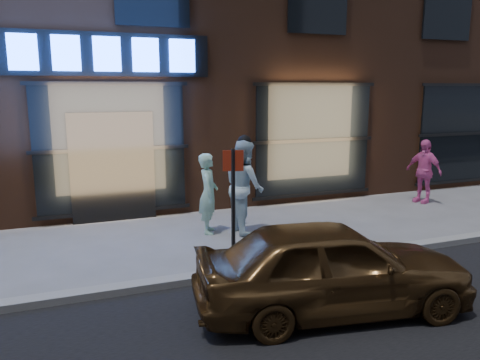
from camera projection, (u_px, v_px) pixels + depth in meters
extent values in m
plane|color=slate|center=(145.00, 290.00, 6.86)|extent=(90.00, 90.00, 0.00)
cube|color=gray|center=(145.00, 286.00, 6.84)|extent=(60.00, 0.25, 0.12)
cube|color=#54301E|center=(91.00, 13.00, 13.23)|extent=(30.00, 8.00, 10.00)
cube|color=black|center=(87.00, 54.00, 9.65)|extent=(5.20, 0.06, 0.90)
cube|color=black|center=(113.00, 167.00, 10.22)|extent=(1.80, 0.10, 2.40)
cube|color=#FFBF72|center=(112.00, 149.00, 10.20)|extent=(3.00, 0.04, 2.60)
cube|color=black|center=(112.00, 149.00, 10.16)|extent=(3.20, 0.06, 2.80)
cube|color=#FFBF72|center=(313.00, 140.00, 11.93)|extent=(3.00, 0.04, 2.60)
cube|color=black|center=(314.00, 140.00, 11.90)|extent=(3.20, 0.06, 2.80)
cube|color=#FFBF72|center=(464.00, 134.00, 13.67)|extent=(3.00, 0.04, 2.60)
cube|color=black|center=(465.00, 134.00, 13.63)|extent=(3.20, 0.06, 2.80)
cube|color=black|center=(448.00, 9.00, 12.63)|extent=(1.60, 0.06, 1.60)
cube|color=#2659FF|center=(23.00, 52.00, 9.17)|extent=(0.55, 0.12, 0.70)
cube|color=#2659FF|center=(66.00, 53.00, 9.44)|extent=(0.55, 0.12, 0.70)
cube|color=#2659FF|center=(107.00, 54.00, 9.72)|extent=(0.55, 0.12, 0.70)
cube|color=#2659FF|center=(146.00, 55.00, 10.00)|extent=(0.55, 0.12, 0.70)
cube|color=#2659FF|center=(182.00, 56.00, 10.28)|extent=(0.55, 0.12, 0.70)
imported|color=#C2FFE6|center=(208.00, 193.00, 9.43)|extent=(0.56, 0.69, 1.63)
imported|color=silver|center=(244.00, 186.00, 9.49)|extent=(0.75, 0.95, 1.90)
imported|color=pink|center=(424.00, 171.00, 11.97)|extent=(0.67, 1.03, 1.63)
imported|color=brown|center=(332.00, 267.00, 6.10)|extent=(3.80, 2.01, 1.23)
cylinder|color=#262628|center=(233.00, 213.00, 7.25)|extent=(0.06, 0.06, 2.00)
cube|color=red|center=(233.00, 161.00, 7.09)|extent=(0.31, 0.12, 0.32)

